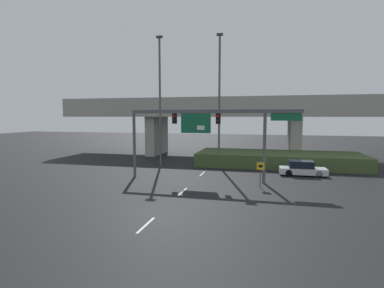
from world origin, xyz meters
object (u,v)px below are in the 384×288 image
Objects in this scene: highway_light_pole_near at (219,98)px; parked_sedan_near_right at (302,169)px; highway_light_pole_far at (160,99)px; signal_gantry at (207,124)px; speed_limit_sign at (260,171)px.

highway_light_pole_near is 11.85m from parked_sedan_near_right.
highway_light_pole_far is 3.37× the size of parked_sedan_near_right.
highway_light_pole_near is (-0.05, 7.71, 2.76)m from signal_gantry.
signal_gantry is at bearing 159.76° from speed_limit_sign.
highway_light_pole_near is 3.38× the size of parked_sedan_near_right.
signal_gantry is at bearing -89.62° from highway_light_pole_near.
speed_limit_sign is 12.50m from highway_light_pole_near.
highway_light_pole_near is 6.93m from highway_light_pole_far.
signal_gantry is 1.03× the size of highway_light_pole_near.
speed_limit_sign is 0.14× the size of highway_light_pole_far.
signal_gantry is 10.16m from highway_light_pole_far.
highway_light_pole_near is at bearing 6.64° from highway_light_pole_far.
signal_gantry is at bearing -153.73° from parked_sedan_near_right.
signal_gantry is 8.19m from highway_light_pole_near.
highway_light_pole_near reaches higher than speed_limit_sign.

